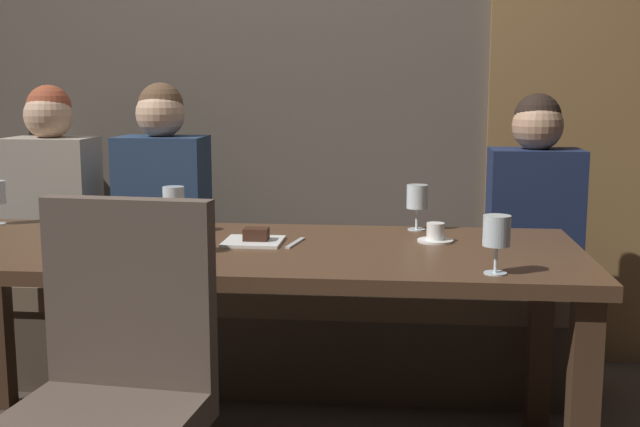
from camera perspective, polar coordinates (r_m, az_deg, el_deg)
name	(u,v)px	position (r m, az deg, el deg)	size (l,w,h in m)	color
back_wall_tiled	(290,31)	(3.77, -2.12, 12.85)	(6.00, 0.12, 3.00)	brown
arched_door	(594,60)	(3.75, 18.97, 10.33)	(0.90, 0.05, 2.55)	olive
dining_table	(240,272)	(2.63, -5.73, -4.17)	(2.20, 0.84, 0.74)	#412B1C
banquette_bench	(275,332)	(3.41, -3.23, -8.42)	(2.50, 0.44, 0.45)	#4A3C2E
chair_near_side	(113,376)	(2.04, -14.55, -11.18)	(0.48, 0.48, 0.98)	#4C3321
diner_redhead	(52,186)	(3.57, -18.55, 1.84)	(0.36, 0.24, 0.81)	#9E9384
diner_bearded	(163,187)	(3.38, -11.15, 1.84)	(0.36, 0.24, 0.82)	navy
diner_far_end	(534,197)	(3.30, 15.04, 1.16)	(0.36, 0.24, 0.78)	#192342
wine_glass_end_right	(417,199)	(2.88, 6.94, 1.03)	(0.08, 0.08, 0.16)	silver
wine_glass_near_right	(175,218)	(2.49, -10.32, -0.33)	(0.08, 0.08, 0.16)	silver
wine_glass_near_left	(497,232)	(2.25, 12.48, -1.33)	(0.08, 0.08, 0.16)	silver
wine_glass_end_left	(174,200)	(2.86, -10.40, 0.96)	(0.08, 0.08, 0.16)	silver
espresso_cup	(435,234)	(2.69, 8.23, -1.46)	(0.12, 0.12, 0.06)	white
dessert_plate	(254,239)	(2.65, -4.70, -1.81)	(0.19, 0.19, 0.05)	white
fork_on_table	(295,243)	(2.63, -1.77, -2.11)	(0.02, 0.17, 0.01)	silver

